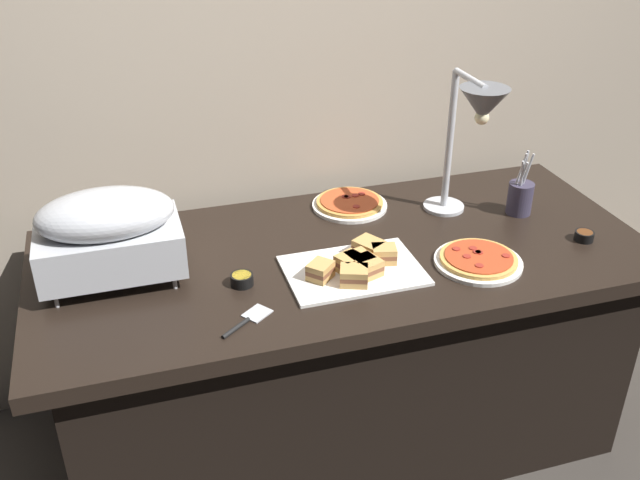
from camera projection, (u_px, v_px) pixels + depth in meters
ground_plane at (341, 432)px, 2.59m from camera, size 8.00×8.00×0.00m
back_wall at (299, 67)px, 2.42m from camera, size 4.40×0.04×2.40m
buffet_table at (343, 347)px, 2.40m from camera, size 1.90×0.84×0.76m
chafing_dish at (108, 232)px, 2.00m from camera, size 0.40×0.25×0.28m
heat_lamp at (476, 117)px, 2.16m from camera, size 0.15×0.33×0.49m
pizza_plate_front at (350, 204)px, 2.47m from camera, size 0.26×0.26×0.03m
pizza_plate_center at (478, 260)px, 2.14m from camera, size 0.26×0.26×0.03m
sandwich_platter at (356, 266)px, 2.09m from camera, size 0.40×0.28×0.06m
sauce_cup_near at (242, 279)px, 2.04m from camera, size 0.07×0.07×0.03m
sauce_cup_far at (584, 236)px, 2.26m from camera, size 0.06×0.06×0.03m
utensil_holder at (520, 197)px, 2.41m from camera, size 0.08×0.08×0.23m
serving_spatula at (247, 320)px, 1.89m from camera, size 0.16×0.13×0.01m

